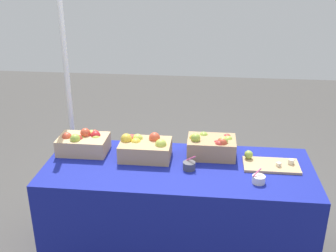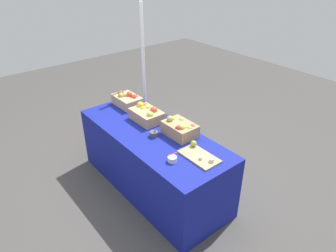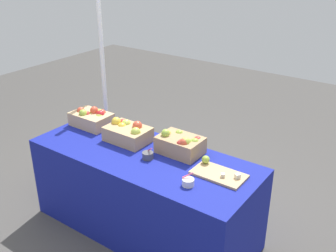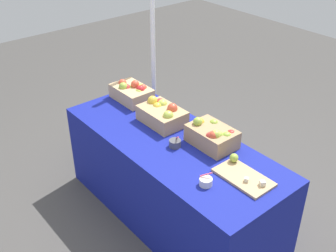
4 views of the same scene
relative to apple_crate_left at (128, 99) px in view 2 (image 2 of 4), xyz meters
name	(u,v)px [view 2 (image 2 of 4)]	position (x,y,z in m)	size (l,w,h in m)	color
ground_plane	(154,185)	(0.73, -0.16, -0.82)	(10.00, 10.00, 0.00)	#474442
table	(153,160)	(0.73, -0.16, -0.45)	(1.90, 0.76, 0.74)	navy
apple_crate_left	(128,99)	(0.00, 0.00, 0.00)	(0.37, 0.24, 0.18)	tan
apple_crate_middle	(147,114)	(0.47, -0.04, 0.00)	(0.37, 0.26, 0.18)	tan
apple_crate_right	(180,128)	(0.96, 0.03, 0.01)	(0.35, 0.24, 0.19)	tan
cutting_board_front	(199,155)	(1.36, -0.08, -0.06)	(0.39, 0.22, 0.08)	tan
sample_bowl_near	(172,159)	(1.27, -0.33, -0.05)	(0.09, 0.09, 0.09)	silver
sample_bowl_mid	(154,134)	(0.81, -0.19, -0.05)	(0.09, 0.09, 0.11)	#4C4C51
tent_pole	(144,76)	(-0.24, 0.43, 0.14)	(0.04, 0.04, 1.91)	white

